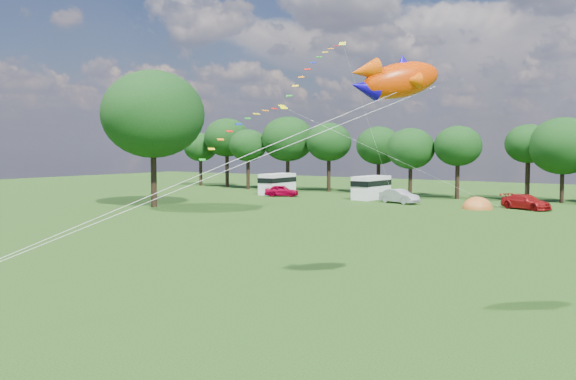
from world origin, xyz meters
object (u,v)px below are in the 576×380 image
Objects in this scene: big_tree at (153,114)px; car_b at (399,196)px; campervan_a at (277,183)px; campervan_b at (371,187)px; car_a at (282,191)px; tent_orange at (477,209)px; car_c at (526,202)px; fish_kite at (394,80)px.

big_tree is 26.29m from car_b.
big_tree is 2.54× the size of campervan_a.
campervan_b reaches higher than campervan_a.
car_b is 0.78× the size of campervan_b.
campervan_b is (13.21, 20.25, -7.63)m from big_tree.
car_b is at bearing -115.24° from car_a.
big_tree is at bearing 151.30° from car_b.
car_b is at bearing 172.30° from tent_orange.
campervan_b is (12.78, 0.29, 0.02)m from campervan_a.
car_c is (12.51, 0.94, -0.03)m from car_b.
car_b is (18.03, 17.26, -8.28)m from big_tree.
campervan_b is 14.11m from tent_orange.
tent_orange is at bearing -80.16° from car_b.
big_tree reaches higher than campervan_b.
tent_orange is at bearing -99.40° from campervan_a.
car_b is 5.70m from campervan_b.
car_a is at bearing -136.16° from campervan_a.
car_b is at bearing 63.92° from fish_kite.
big_tree is at bearing -148.85° from tent_orange.
campervan_b reaches higher than car_b.
fish_kite reaches higher than campervan_a.
car_c is (30.54, 18.19, -8.31)m from big_tree.
campervan_a reaches higher than car_a.
campervan_b is (-17.33, 2.05, 0.68)m from car_c.
fish_kite reaches higher than car_b.
big_tree is at bearing 146.92° from car_a.
big_tree is at bearing 177.76° from campervan_a.
tent_orange is (-3.92, -2.10, -0.69)m from car_c.
car_c is 4.50m from tent_orange.
car_c is at bearing -68.18° from car_b.
car_a is 3.43m from campervan_a.
big_tree reaches higher than campervan_a.
campervan_a reaches higher than car_b.
car_c is at bearing -94.61° from campervan_b.
car_a is at bearing 114.44° from car_c.
car_c is 1.33× the size of fish_kite.
tent_orange is at bearing -117.60° from car_a.
big_tree is 32.39m from tent_orange.
campervan_b reaches higher than tent_orange.
big_tree is 25.35m from campervan_b.
fish_kite is (35.89, -21.47, -0.55)m from big_tree.
big_tree is 41.83m from fish_kite.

